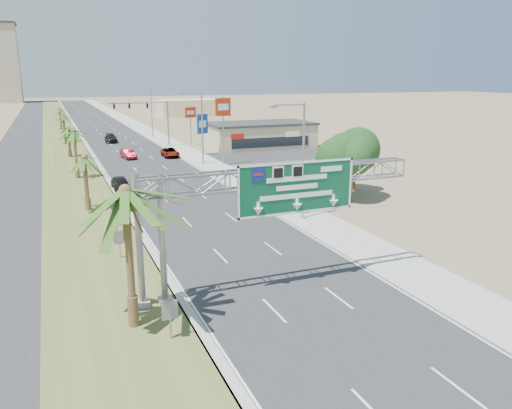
{
  "coord_description": "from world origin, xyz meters",
  "views": [
    {
      "loc": [
        -12.2,
        -15.13,
        12.15
      ],
      "look_at": [
        -0.44,
        13.3,
        4.2
      ],
      "focal_mm": 35.0,
      "sensor_mm": 36.0,
      "label": 1
    }
  ],
  "objects_px": {
    "signal_mast": "(156,119)",
    "car_right_lane": "(170,153)",
    "store_building": "(259,135)",
    "pole_sign_blue": "(202,125)",
    "palm_near": "(125,192)",
    "sign_gantry": "(269,187)",
    "car_left_lane": "(120,183)",
    "car_far": "(111,138)",
    "pole_sign_red_near": "(223,111)",
    "pole_sign_red_far": "(190,115)",
    "car_mid_lane": "(128,154)"
  },
  "relations": [
    {
      "from": "palm_near",
      "to": "signal_mast",
      "type": "height_order",
      "value": "palm_near"
    },
    {
      "from": "car_far",
      "to": "pole_sign_red_far",
      "type": "relative_size",
      "value": 0.75
    },
    {
      "from": "car_mid_lane",
      "to": "pole_sign_blue",
      "type": "xyz_separation_m",
      "value": [
        11.39,
        -1.3,
        3.99
      ]
    },
    {
      "from": "pole_sign_blue",
      "to": "pole_sign_red_far",
      "type": "distance_m",
      "value": 10.79
    },
    {
      "from": "car_mid_lane",
      "to": "car_far",
      "type": "height_order",
      "value": "car_far"
    },
    {
      "from": "palm_near",
      "to": "car_right_lane",
      "type": "distance_m",
      "value": 54.71
    },
    {
      "from": "signal_mast",
      "to": "pole_sign_red_near",
      "type": "distance_m",
      "value": 22.24
    },
    {
      "from": "sign_gantry",
      "to": "car_mid_lane",
      "type": "bearing_deg",
      "value": 90.46
    },
    {
      "from": "pole_sign_red_far",
      "to": "sign_gantry",
      "type": "bearing_deg",
      "value": -101.15
    },
    {
      "from": "car_far",
      "to": "pole_sign_blue",
      "type": "height_order",
      "value": "pole_sign_blue"
    },
    {
      "from": "car_mid_lane",
      "to": "pole_sign_red_near",
      "type": "bearing_deg",
      "value": -49.31
    },
    {
      "from": "pole_sign_red_far",
      "to": "car_far",
      "type": "bearing_deg",
      "value": 138.26
    },
    {
      "from": "signal_mast",
      "to": "car_far",
      "type": "distance_m",
      "value": 12.77
    },
    {
      "from": "sign_gantry",
      "to": "signal_mast",
      "type": "bearing_deg",
      "value": 84.26
    },
    {
      "from": "pole_sign_red_near",
      "to": "signal_mast",
      "type": "bearing_deg",
      "value": 102.72
    },
    {
      "from": "car_far",
      "to": "pole_sign_red_near",
      "type": "height_order",
      "value": "pole_sign_red_near"
    },
    {
      "from": "car_left_lane",
      "to": "pole_sign_blue",
      "type": "height_order",
      "value": "pole_sign_blue"
    },
    {
      "from": "palm_near",
      "to": "car_far",
      "type": "distance_m",
      "value": 74.66
    },
    {
      "from": "pole_sign_blue",
      "to": "signal_mast",
      "type": "bearing_deg",
      "value": 111.85
    },
    {
      "from": "pole_sign_blue",
      "to": "palm_near",
      "type": "bearing_deg",
      "value": -110.14
    },
    {
      "from": "pole_sign_red_near",
      "to": "car_mid_lane",
      "type": "bearing_deg",
      "value": 136.29
    },
    {
      "from": "car_far",
      "to": "pole_sign_red_near",
      "type": "relative_size",
      "value": 0.56
    },
    {
      "from": "pole_sign_red_far",
      "to": "palm_near",
      "type": "bearing_deg",
      "value": -107.78
    },
    {
      "from": "car_right_lane",
      "to": "palm_near",
      "type": "bearing_deg",
      "value": -102.62
    },
    {
      "from": "store_building",
      "to": "pole_sign_blue",
      "type": "bearing_deg",
      "value": -154.08
    },
    {
      "from": "palm_near",
      "to": "store_building",
      "type": "xyz_separation_m",
      "value": [
        31.2,
        58.0,
        -4.93
      ]
    },
    {
      "from": "palm_near",
      "to": "pole_sign_blue",
      "type": "height_order",
      "value": "palm_near"
    },
    {
      "from": "car_left_lane",
      "to": "pole_sign_blue",
      "type": "distance_m",
      "value": 25.7
    },
    {
      "from": "sign_gantry",
      "to": "pole_sign_red_far",
      "type": "bearing_deg",
      "value": 78.85
    },
    {
      "from": "car_left_lane",
      "to": "car_mid_lane",
      "type": "height_order",
      "value": "car_mid_lane"
    },
    {
      "from": "pole_sign_blue",
      "to": "car_left_lane",
      "type": "bearing_deg",
      "value": -127.41
    },
    {
      "from": "palm_near",
      "to": "car_mid_lane",
      "type": "distance_m",
      "value": 54.34
    },
    {
      "from": "car_left_lane",
      "to": "pole_sign_red_near",
      "type": "xyz_separation_m",
      "value": [
        15.54,
        10.47,
        6.73
      ]
    },
    {
      "from": "signal_mast",
      "to": "store_building",
      "type": "bearing_deg",
      "value": -19.54
    },
    {
      "from": "signal_mast",
      "to": "car_left_lane",
      "type": "xyz_separation_m",
      "value": [
        -10.67,
        -32.01,
        -4.12
      ]
    },
    {
      "from": "sign_gantry",
      "to": "car_left_lane",
      "type": "bearing_deg",
      "value": 98.4
    },
    {
      "from": "car_left_lane",
      "to": "pole_sign_red_near",
      "type": "distance_m",
      "value": 19.9
    },
    {
      "from": "signal_mast",
      "to": "car_left_lane",
      "type": "relative_size",
      "value": 2.39
    },
    {
      "from": "car_right_lane",
      "to": "pole_sign_red_far",
      "type": "distance_m",
      "value": 12.96
    },
    {
      "from": "car_left_lane",
      "to": "pole_sign_red_far",
      "type": "bearing_deg",
      "value": 60.55
    },
    {
      "from": "store_building",
      "to": "pole_sign_red_far",
      "type": "relative_size",
      "value": 2.55
    },
    {
      "from": "palm_near",
      "to": "store_building",
      "type": "distance_m",
      "value": 66.04
    },
    {
      "from": "signal_mast",
      "to": "pole_sign_red_near",
      "type": "relative_size",
      "value": 1.09
    },
    {
      "from": "sign_gantry",
      "to": "car_far",
      "type": "xyz_separation_m",
      "value": [
        -0.51,
        72.09,
        -5.29
      ]
    },
    {
      "from": "signal_mast",
      "to": "car_right_lane",
      "type": "distance_m",
      "value": 12.18
    },
    {
      "from": "car_far",
      "to": "pole_sign_red_near",
      "type": "distance_m",
      "value": 34.3
    },
    {
      "from": "palm_near",
      "to": "car_right_lane",
      "type": "bearing_deg",
      "value": 75.12
    },
    {
      "from": "car_left_lane",
      "to": "pole_sign_red_far",
      "type": "relative_size",
      "value": 0.61
    },
    {
      "from": "car_left_lane",
      "to": "pole_sign_red_far",
      "type": "height_order",
      "value": "pole_sign_red_far"
    },
    {
      "from": "car_left_lane",
      "to": "car_right_lane",
      "type": "relative_size",
      "value": 0.87
    }
  ]
}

